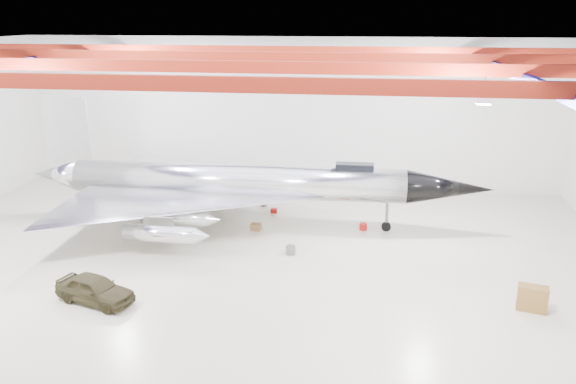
# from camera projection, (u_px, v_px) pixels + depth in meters

# --- Properties ---
(floor) EXTENTS (40.00, 40.00, 0.00)m
(floor) POSITION_uv_depth(u_px,v_px,m) (243.00, 266.00, 29.12)
(floor) COLOR #BFB697
(floor) RESTS_ON ground
(wall_back) EXTENTS (40.00, 0.00, 40.00)m
(wall_back) POSITION_uv_depth(u_px,v_px,m) (287.00, 113.00, 41.61)
(wall_back) COLOR silver
(wall_back) RESTS_ON floor
(ceiling) EXTENTS (40.00, 40.00, 0.00)m
(ceiling) POSITION_uv_depth(u_px,v_px,m) (238.00, 48.00, 25.81)
(ceiling) COLOR #0A0F38
(ceiling) RESTS_ON wall_back
(ceiling_structure) EXTENTS (39.50, 29.50, 1.08)m
(ceiling_structure) POSITION_uv_depth(u_px,v_px,m) (238.00, 63.00, 26.01)
(ceiling_structure) COLOR maroon
(ceiling_structure) RESTS_ON ceiling
(jet_aircraft) EXTENTS (28.30, 16.53, 7.72)m
(jet_aircraft) POSITION_uv_depth(u_px,v_px,m) (236.00, 185.00, 34.17)
(jet_aircraft) COLOR silver
(jet_aircraft) RESTS_ON floor
(jeep) EXTENTS (4.04, 2.51, 1.28)m
(jeep) POSITION_uv_depth(u_px,v_px,m) (95.00, 289.00, 25.29)
(jeep) COLOR #332D19
(jeep) RESTS_ON floor
(desk) EXTENTS (1.37, 0.90, 1.15)m
(desk) POSITION_uv_depth(u_px,v_px,m) (532.00, 298.00, 24.59)
(desk) COLOR brown
(desk) RESTS_ON floor
(toolbox_red) EXTENTS (0.44, 0.36, 0.30)m
(toolbox_red) POSITION_uv_depth(u_px,v_px,m) (274.00, 211.00, 36.91)
(toolbox_red) COLOR #A31110
(toolbox_red) RESTS_ON floor
(engine_drum) EXTENTS (0.59, 0.59, 0.48)m
(engine_drum) POSITION_uv_depth(u_px,v_px,m) (291.00, 250.00, 30.49)
(engine_drum) COLOR #59595B
(engine_drum) RESTS_ON floor
(crate_small) EXTENTS (0.46, 0.42, 0.26)m
(crate_small) POSITION_uv_depth(u_px,v_px,m) (194.00, 210.00, 37.08)
(crate_small) COLOR #59595B
(crate_small) RESTS_ON floor
(tool_chest) EXTENTS (0.60, 0.60, 0.42)m
(tool_chest) POSITION_uv_depth(u_px,v_px,m) (363.00, 227.00, 33.97)
(tool_chest) COLOR #A31110
(tool_chest) RESTS_ON floor
(oil_barrel) EXTENTS (0.66, 0.56, 0.41)m
(oil_barrel) POSITION_uv_depth(u_px,v_px,m) (256.00, 227.00, 33.92)
(oil_barrel) COLOR olive
(oil_barrel) RESTS_ON floor
(spares_box) EXTENTS (0.59, 0.59, 0.40)m
(spares_box) POSITION_uv_depth(u_px,v_px,m) (264.00, 203.00, 38.23)
(spares_box) COLOR #59595B
(spares_box) RESTS_ON floor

